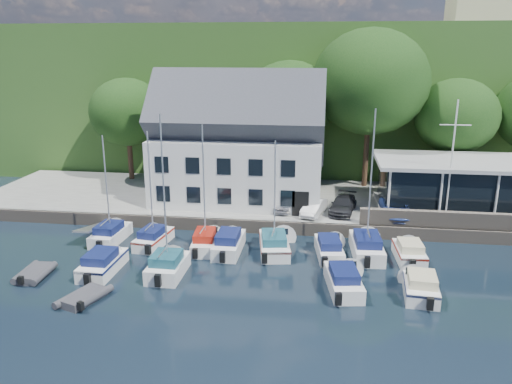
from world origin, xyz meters
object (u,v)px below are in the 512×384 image
boat_r1_2 (204,191)px  harbor_building (239,150)px  club_pavilion (458,185)px  boat_r2_1 (165,204)px  car_silver (284,203)px  car_dgrey (343,205)px  boat_r1_0 (106,185)px  car_blue (396,208)px  boat_r1_6 (370,188)px  boat_r1_5 (329,246)px  flagpole (451,162)px  boat_r1_1 (151,189)px  boat_r1_3 (229,241)px  boat_r2_0 (103,261)px  dinghy_1 (84,296)px  boat_r2_3 (344,278)px  car_white (314,207)px  boat_r2_4 (421,284)px  boat_r1_7 (409,250)px  boat_r1_4 (275,192)px  dinghy_0 (35,272)px

boat_r1_2 → harbor_building: bearing=79.2°
club_pavilion → boat_r2_1: size_ratio=1.41×
car_silver → boat_r1_2: size_ratio=0.41×
car_dgrey → boat_r1_0: 18.20m
car_blue → boat_r1_6: bearing=-115.5°
boat_r1_0 → boat_r1_5: bearing=0.6°
flagpole → boat_r1_6: (-6.23, -5.09, -0.82)m
club_pavilion → boat_r1_0: (-26.13, -8.09, 1.25)m
boat_r1_5 → car_dgrey: bearing=73.4°
car_blue → boat_r1_1: (-17.60, -5.78, 2.47)m
boat_r1_3 → boat_r2_0: bearing=-149.2°
flagpole → dinghy_1: (-22.43, -13.87, -5.23)m
harbor_building → boat_r2_3: (8.54, -14.00, -4.63)m
boat_r2_0 → dinghy_1: 3.85m
car_white → boat_r2_4: 12.55m
boat_r1_3 → boat_r1_6: size_ratio=0.64×
flagpole → boat_r1_5: 11.52m
club_pavilion → boat_r2_1: bearing=-147.2°
flagpole → dinghy_1: 26.89m
harbor_building → car_white: 8.29m
boat_r1_6 → boat_r2_0: 17.94m
boat_r1_7 → boat_r2_0: (-19.52, -4.51, 0.04)m
car_silver → boat_r1_4: size_ratio=0.39×
boat_r1_1 → boat_r1_4: size_ratio=0.96×
flagpole → boat_r1_6: 8.09m
harbor_building → boat_r2_4: 19.74m
car_silver → car_blue: (8.72, -0.47, 0.13)m
club_pavilion → dinghy_1: bearing=-144.7°
boat_r2_1 → car_blue: bearing=35.0°
car_silver → boat_r2_3: car_silver is taller
club_pavilion → boat_r1_7: size_ratio=2.59×
boat_r1_5 → boat_r2_0: size_ratio=1.01×
harbor_building → flagpole: flagpole is taller
dinghy_0 → dinghy_1: dinghy_0 is taller
boat_r1_0 → dinghy_0: size_ratio=2.95×
boat_r2_1 → boat_r2_0: bearing=-178.1°
boat_r1_5 → boat_r1_7: (5.31, 0.07, -0.02)m
car_blue → boat_r2_4: size_ratio=0.81×
car_dgrey → boat_r1_2: size_ratio=0.52×
club_pavilion → car_dgrey: size_ratio=3.04×
boat_r1_6 → boat_r2_4: size_ratio=1.86×
car_dgrey → boat_r2_0: car_dgrey is taller
boat_r2_0 → boat_r2_1: (4.23, 0.11, 3.95)m
boat_r1_4 → boat_r1_2: bearing=171.5°
boat_r2_3 → boat_r1_2: bearing=143.6°
boat_r2_0 → boat_r1_5: bearing=18.1°
dinghy_0 → dinghy_1: 5.09m
boat_r1_2 → dinghy_0: bearing=-153.0°
boat_r2_4 → boat_r2_3: bearing=-178.2°
harbor_building → boat_r1_5: 12.90m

